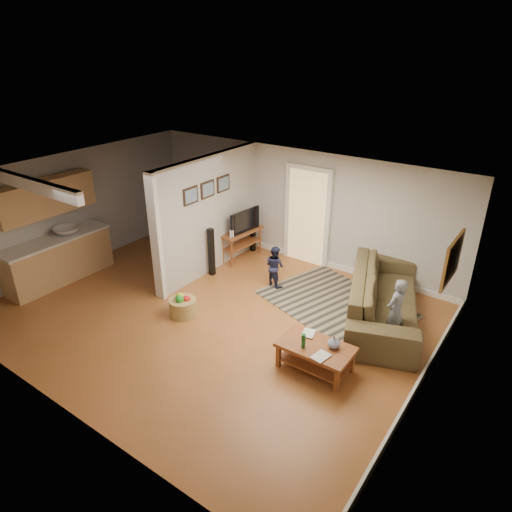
# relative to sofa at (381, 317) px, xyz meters

# --- Properties ---
(ground) EXTENTS (7.50, 7.50, 0.00)m
(ground) POSITION_rel_sofa_xyz_m (-2.60, -1.69, 0.00)
(ground) COLOR brown
(ground) RESTS_ON ground
(room_shell) EXTENTS (7.54, 6.02, 2.52)m
(room_shell) POSITION_rel_sofa_xyz_m (-3.67, -1.26, 1.46)
(room_shell) COLOR #A19E9A
(room_shell) RESTS_ON ground
(area_rug) EXTENTS (3.10, 2.64, 0.01)m
(area_rug) POSITION_rel_sofa_xyz_m (-0.89, -0.07, 0.01)
(area_rug) COLOR black
(area_rug) RESTS_ON ground
(sofa) EXTENTS (2.09, 3.16, 0.86)m
(sofa) POSITION_rel_sofa_xyz_m (0.00, 0.00, 0.00)
(sofa) COLOR #4D4026
(sofa) RESTS_ON ground
(coffee_table) EXTENTS (1.12, 0.66, 0.66)m
(coffee_table) POSITION_rel_sofa_xyz_m (-0.29, -1.97, 0.34)
(coffee_table) COLOR #602816
(coffee_table) RESTS_ON ground
(tv_console) EXTENTS (0.53, 1.14, 0.95)m
(tv_console) POSITION_rel_sofa_xyz_m (-3.54, 0.50, 0.63)
(tv_console) COLOR #602816
(tv_console) RESTS_ON ground
(speaker_left) EXTENTS (0.11, 0.11, 1.06)m
(speaker_left) POSITION_rel_sofa_xyz_m (-3.60, -0.49, 0.53)
(speaker_left) COLOR black
(speaker_left) RESTS_ON ground
(speaker_right) EXTENTS (0.13, 0.13, 1.03)m
(speaker_right) POSITION_rel_sofa_xyz_m (-3.60, 1.01, 0.51)
(speaker_right) COLOR black
(speaker_right) RESTS_ON ground
(toy_basket) EXTENTS (0.50, 0.50, 0.44)m
(toy_basket) POSITION_rel_sofa_xyz_m (-3.01, -2.02, 0.18)
(toy_basket) COLOR olive
(toy_basket) RESTS_ON ground
(child) EXTENTS (0.38, 0.48, 1.16)m
(child) POSITION_rel_sofa_xyz_m (0.40, -0.59, 0.00)
(child) COLOR gray
(child) RESTS_ON ground
(toddler) EXTENTS (0.49, 0.42, 0.87)m
(toddler) POSITION_rel_sofa_xyz_m (-2.25, -0.12, 0.00)
(toddler) COLOR #1C1E3C
(toddler) RESTS_ON ground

